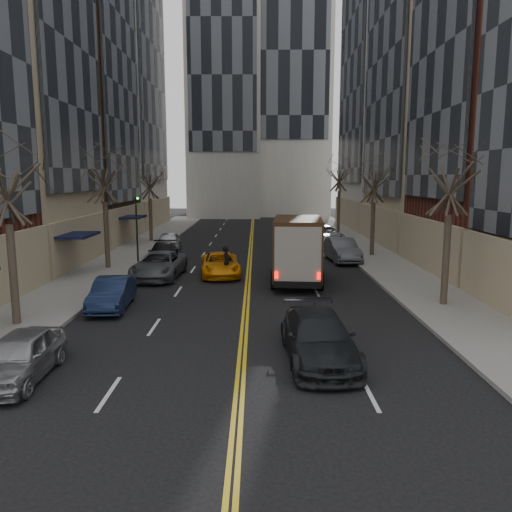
{
  "coord_description": "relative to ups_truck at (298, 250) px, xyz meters",
  "views": [
    {
      "loc": [
        0.46,
        -10.6,
        5.77
      ],
      "look_at": [
        0.44,
        11.64,
        2.2
      ],
      "focal_mm": 35.0,
      "sensor_mm": 36.0,
      "label": 1
    }
  ],
  "objects": [
    {
      "name": "ground",
      "position": [
        -2.7,
        -16.17,
        -1.8
      ],
      "size": [
        160.0,
        160.0,
        0.0
      ],
      "primitive_type": "plane",
      "color": "black",
      "rests_on": "ground"
    },
    {
      "name": "sidewalk_left",
      "position": [
        -11.7,
        10.83,
        -1.73
      ],
      "size": [
        4.0,
        66.0,
        0.15
      ],
      "primitive_type": "cube",
      "color": "slate",
      "rests_on": "ground"
    },
    {
      "name": "sidewalk_right",
      "position": [
        6.3,
        10.83,
        -1.73
      ],
      "size": [
        4.0,
        66.0,
        0.15
      ],
      "primitive_type": "cube",
      "color": "slate",
      "rests_on": "ground"
    },
    {
      "name": "streetwall_left",
      "position": [
        -19.0,
        14.73,
        13.76
      ],
      "size": [
        14.0,
        49.5,
        36.0
      ],
      "color": "#562319",
      "rests_on": "ground"
    },
    {
      "name": "streetwall_right",
      "position": [
        13.68,
        16.03,
        13.29
      ],
      "size": [
        12.26,
        49.0,
        34.0
      ],
      "color": "#4C301E",
      "rests_on": "ground"
    },
    {
      "name": "tree_lf_near",
      "position": [
        -11.5,
        -8.17,
        4.44
      ],
      "size": [
        3.2,
        3.2,
        8.41
      ],
      "color": "#382D23",
      "rests_on": "sidewalk_left"
    },
    {
      "name": "tree_lf_mid",
      "position": [
        -11.5,
        3.83,
        4.79
      ],
      "size": [
        3.2,
        3.2,
        8.91
      ],
      "color": "#382D23",
      "rests_on": "sidewalk_left"
    },
    {
      "name": "tree_lf_far",
      "position": [
        -11.5,
        16.83,
        4.22
      ],
      "size": [
        3.2,
        3.2,
        8.12
      ],
      "color": "#382D23",
      "rests_on": "sidewalk_left"
    },
    {
      "name": "tree_rt_near",
      "position": [
        6.1,
        -5.17,
        4.65
      ],
      "size": [
        3.2,
        3.2,
        8.71
      ],
      "color": "#382D23",
      "rests_on": "sidewalk_right"
    },
    {
      "name": "tree_rt_mid",
      "position": [
        6.1,
        8.83,
        4.36
      ],
      "size": [
        3.2,
        3.2,
        8.32
      ],
      "color": "#382D23",
      "rests_on": "sidewalk_right"
    },
    {
      "name": "tree_rt_far",
      "position": [
        6.1,
        23.83,
        4.94
      ],
      "size": [
        3.2,
        3.2,
        9.11
      ],
      "color": "#382D23",
      "rests_on": "sidewalk_right"
    },
    {
      "name": "traffic_signal",
      "position": [
        -10.09,
        5.83,
        1.02
      ],
      "size": [
        0.29,
        0.26,
        4.7
      ],
      "color": "black",
      "rests_on": "sidewalk_left"
    },
    {
      "name": "ups_truck",
      "position": [
        0.0,
        0.0,
        0.0
      ],
      "size": [
        3.07,
        6.71,
        3.58
      ],
      "rotation": [
        0.0,
        0.0,
        -0.08
      ],
      "color": "black",
      "rests_on": "ground"
    },
    {
      "name": "observer_sedan",
      "position": [
        -0.28,
        -11.71,
        -1.06
      ],
      "size": [
        2.32,
        5.22,
        1.49
      ],
      "rotation": [
        0.0,
        0.0,
        0.05
      ],
      "color": "black",
      "rests_on": "ground"
    },
    {
      "name": "taxi",
      "position": [
        -4.34,
        1.92,
        -1.14
      ],
      "size": [
        2.74,
        5.0,
        1.33
      ],
      "primitive_type": "imported",
      "rotation": [
        0.0,
        0.0,
        0.11
      ],
      "color": "orange",
      "rests_on": "ground"
    },
    {
      "name": "pedestrian",
      "position": [
        -3.91,
        0.72,
        -0.85
      ],
      "size": [
        0.56,
        0.76,
        1.9
      ],
      "primitive_type": "imported",
      "rotation": [
        0.0,
        0.0,
        1.41
      ],
      "color": "black",
      "rests_on": "ground"
    },
    {
      "name": "parked_lf_a",
      "position": [
        -9.0,
        -13.2,
        -1.11
      ],
      "size": [
        1.75,
        4.1,
        1.38
      ],
      "primitive_type": "imported",
      "rotation": [
        0.0,
        0.0,
        0.03
      ],
      "color": "#96999D",
      "rests_on": "ground"
    },
    {
      "name": "parked_lf_b",
      "position": [
        -8.58,
        -5.45,
        -1.12
      ],
      "size": [
        1.69,
        4.2,
        1.36
      ],
      "primitive_type": "imported",
      "rotation": [
        0.0,
        0.0,
        0.06
      ],
      "color": "#111B37",
      "rests_on": "ground"
    },
    {
      "name": "parked_lf_c",
      "position": [
        -7.8,
        1.24,
        -1.06
      ],
      "size": [
        2.71,
        5.44,
        1.48
      ],
      "primitive_type": "imported",
      "rotation": [
        0.0,
        0.0,
        -0.05
      ],
      "color": "#4C5054",
      "rests_on": "ground"
    },
    {
      "name": "parked_lf_d",
      "position": [
        -8.44,
        6.05,
        -1.12
      ],
      "size": [
        2.42,
        4.87,
        1.36
      ],
      "primitive_type": "imported",
      "rotation": [
        0.0,
        0.0,
        0.11
      ],
      "color": "black",
      "rests_on": "ground"
    },
    {
      "name": "parked_lf_e",
      "position": [
        -9.0,
        11.23,
        -1.05
      ],
      "size": [
        2.12,
        4.53,
        1.5
      ],
      "primitive_type": "imported",
      "rotation": [
        0.0,
        0.0,
        0.08
      ],
      "color": "#B8BDC1",
      "rests_on": "ground"
    },
    {
      "name": "parked_rt_a",
      "position": [
        3.6,
        6.87,
        -1.01
      ],
      "size": [
        2.07,
        4.96,
        1.59
      ],
      "primitive_type": "imported",
      "rotation": [
        0.0,
        0.0,
        0.08
      ],
      "color": "#4B4D53",
      "rests_on": "ground"
    },
    {
      "name": "parked_rt_b",
      "position": [
        3.6,
        15.46,
        -1.0
      ],
      "size": [
        3.04,
        5.96,
        1.61
      ],
      "primitive_type": "imported",
      "rotation": [
        0.0,
        0.0,
        0.06
      ],
      "color": "#B7BABF",
      "rests_on": "ground"
    },
    {
      "name": "parked_rt_c",
      "position": [
        2.82,
        17.37,
        -1.01
      ],
      "size": [
        2.29,
        5.5,
        1.59
      ],
      "primitive_type": "imported",
      "rotation": [
        0.0,
        0.0,
        -0.01
      ],
      "color": "black",
      "rests_on": "ground"
    }
  ]
}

